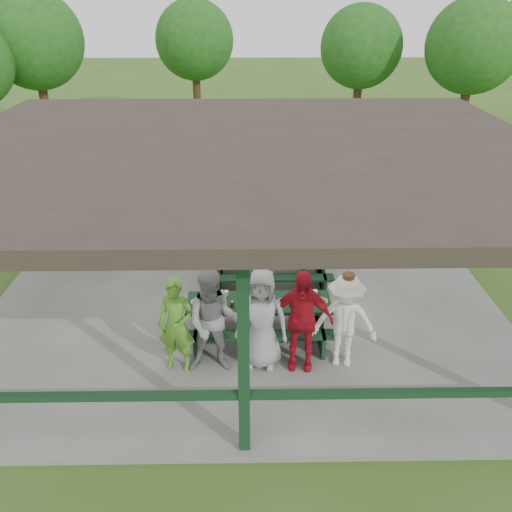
{
  "coord_description": "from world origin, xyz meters",
  "views": [
    {
      "loc": [
        0.07,
        -9.32,
        5.73
      ],
      "look_at": [
        0.21,
        -0.3,
        1.29
      ],
      "focal_mm": 38.0,
      "sensor_mm": 36.0,
      "label": 1
    }
  ],
  "objects_px": {
    "contestant_white_fedora": "(345,321)",
    "farm_trailer": "(205,161)",
    "pickup_truck": "(287,149)",
    "spectator_blue": "(169,223)",
    "contestant_red": "(301,320)",
    "picnic_table_far": "(271,264)",
    "spectator_lblue": "(219,234)",
    "contestant_green": "(176,325)",
    "spectator_grey": "(309,236)",
    "contestant_grey_left": "(214,322)",
    "contestant_grey_mid": "(262,319)",
    "picnic_table_near": "(259,315)"
  },
  "relations": [
    {
      "from": "contestant_grey_mid",
      "to": "farm_trailer",
      "type": "xyz_separation_m",
      "value": [
        -1.62,
        10.06,
        -0.3
      ]
    },
    {
      "from": "picnic_table_far",
      "to": "pickup_truck",
      "type": "distance_m",
      "value": 8.26
    },
    {
      "from": "pickup_truck",
      "to": "contestant_grey_left",
      "type": "bearing_deg",
      "value": 165.51
    },
    {
      "from": "picnic_table_far",
      "to": "spectator_lblue",
      "type": "relative_size",
      "value": 1.57
    },
    {
      "from": "contestant_grey_mid",
      "to": "spectator_blue",
      "type": "distance_m",
      "value": 4.59
    },
    {
      "from": "picnic_table_near",
      "to": "contestant_red",
      "type": "xyz_separation_m",
      "value": [
        0.66,
        -0.8,
        0.41
      ]
    },
    {
      "from": "contestant_grey_mid",
      "to": "farm_trailer",
      "type": "height_order",
      "value": "contestant_grey_mid"
    },
    {
      "from": "spectator_lblue",
      "to": "picnic_table_far",
      "type": "bearing_deg",
      "value": 127.5
    },
    {
      "from": "contestant_green",
      "to": "contestant_grey_left",
      "type": "height_order",
      "value": "contestant_grey_left"
    },
    {
      "from": "spectator_lblue",
      "to": "farm_trailer",
      "type": "xyz_separation_m",
      "value": [
        -0.77,
        6.47,
        -0.22
      ]
    },
    {
      "from": "picnic_table_far",
      "to": "spectator_lblue",
      "type": "bearing_deg",
      "value": 143.03
    },
    {
      "from": "spectator_blue",
      "to": "farm_trailer",
      "type": "relative_size",
      "value": 0.42
    },
    {
      "from": "spectator_blue",
      "to": "farm_trailer",
      "type": "height_order",
      "value": "spectator_blue"
    },
    {
      "from": "contestant_grey_mid",
      "to": "spectator_lblue",
      "type": "height_order",
      "value": "contestant_grey_mid"
    },
    {
      "from": "spectator_grey",
      "to": "pickup_truck",
      "type": "height_order",
      "value": "spectator_grey"
    },
    {
      "from": "spectator_grey",
      "to": "pickup_truck",
      "type": "bearing_deg",
      "value": -76.81
    },
    {
      "from": "contestant_grey_mid",
      "to": "contestant_white_fedora",
      "type": "distance_m",
      "value": 1.34
    },
    {
      "from": "contestant_red",
      "to": "pickup_truck",
      "type": "distance_m",
      "value": 11.02
    },
    {
      "from": "picnic_table_far",
      "to": "spectator_grey",
      "type": "xyz_separation_m",
      "value": [
        0.87,
        0.73,
        0.31
      ]
    },
    {
      "from": "contestant_red",
      "to": "picnic_table_far",
      "type": "bearing_deg",
      "value": 104.45
    },
    {
      "from": "contestant_white_fedora",
      "to": "farm_trailer",
      "type": "distance_m",
      "value": 10.5
    },
    {
      "from": "picnic_table_far",
      "to": "contestant_green",
      "type": "xyz_separation_m",
      "value": [
        -1.63,
        -2.84,
        0.36
      ]
    },
    {
      "from": "spectator_lblue",
      "to": "contestant_green",
      "type": "bearing_deg",
      "value": 66.52
    },
    {
      "from": "contestant_green",
      "to": "contestant_grey_left",
      "type": "bearing_deg",
      "value": 5.78
    },
    {
      "from": "farm_trailer",
      "to": "contestant_red",
      "type": "bearing_deg",
      "value": -59.21
    },
    {
      "from": "spectator_grey",
      "to": "pickup_truck",
      "type": "relative_size",
      "value": 0.26
    },
    {
      "from": "contestant_green",
      "to": "spectator_blue",
      "type": "bearing_deg",
      "value": 108.75
    },
    {
      "from": "contestant_red",
      "to": "pickup_truck",
      "type": "relative_size",
      "value": 0.3
    },
    {
      "from": "pickup_truck",
      "to": "farm_trailer",
      "type": "distance_m",
      "value": 2.94
    },
    {
      "from": "picnic_table_far",
      "to": "spectator_blue",
      "type": "distance_m",
      "value": 2.69
    },
    {
      "from": "contestant_grey_left",
      "to": "contestant_red",
      "type": "distance_m",
      "value": 1.39
    },
    {
      "from": "contestant_grey_left",
      "to": "spectator_grey",
      "type": "xyz_separation_m",
      "value": [
        1.89,
        3.61,
        -0.12
      ]
    },
    {
      "from": "farm_trailer",
      "to": "picnic_table_far",
      "type": "bearing_deg",
      "value": -57.29
    },
    {
      "from": "pickup_truck",
      "to": "farm_trailer",
      "type": "height_order",
      "value": "pickup_truck"
    },
    {
      "from": "contestant_green",
      "to": "spectator_grey",
      "type": "xyz_separation_m",
      "value": [
        2.49,
        3.57,
        -0.05
      ]
    },
    {
      "from": "contestant_red",
      "to": "pickup_truck",
      "type": "height_order",
      "value": "contestant_red"
    },
    {
      "from": "spectator_lblue",
      "to": "contestant_grey_left",
      "type": "bearing_deg",
      "value": 75.79
    },
    {
      "from": "contestant_red",
      "to": "spectator_grey",
      "type": "bearing_deg",
      "value": 88.97
    },
    {
      "from": "pickup_truck",
      "to": "spectator_blue",
      "type": "bearing_deg",
      "value": 150.37
    },
    {
      "from": "contestant_grey_left",
      "to": "contestant_grey_mid",
      "type": "distance_m",
      "value": 0.78
    },
    {
      "from": "contestant_white_fedora",
      "to": "contestant_red",
      "type": "bearing_deg",
      "value": -167.05
    },
    {
      "from": "contestant_white_fedora",
      "to": "farm_trailer",
      "type": "bearing_deg",
      "value": 116.45
    },
    {
      "from": "picnic_table_far",
      "to": "farm_trailer",
      "type": "xyz_separation_m",
      "value": [
        -1.88,
        7.3,
        0.11
      ]
    },
    {
      "from": "picnic_table_far",
      "to": "spectator_grey",
      "type": "distance_m",
      "value": 1.17
    },
    {
      "from": "contestant_grey_mid",
      "to": "spectator_grey",
      "type": "height_order",
      "value": "contestant_grey_mid"
    },
    {
      "from": "contestant_red",
      "to": "spectator_blue",
      "type": "relative_size",
      "value": 1.07
    },
    {
      "from": "spectator_grey",
      "to": "contestant_grey_mid",
      "type": "bearing_deg",
      "value": 85.57
    },
    {
      "from": "contestant_grey_left",
      "to": "farm_trailer",
      "type": "distance_m",
      "value": 10.23
    },
    {
      "from": "picnic_table_near",
      "to": "contestant_grey_left",
      "type": "height_order",
      "value": "contestant_grey_left"
    },
    {
      "from": "pickup_truck",
      "to": "contestant_white_fedora",
      "type": "bearing_deg",
      "value": 176.31
    }
  ]
}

